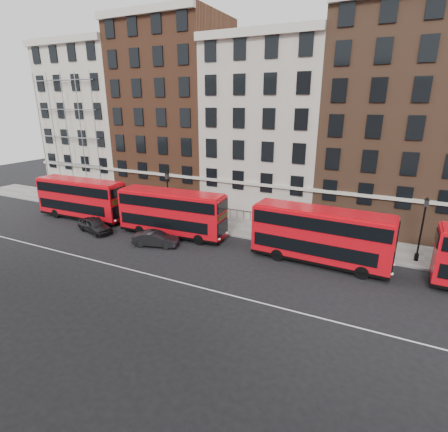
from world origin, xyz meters
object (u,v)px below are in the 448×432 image
at_px(bus_a, 81,198).
at_px(car_rear, 95,225).
at_px(bus_c, 320,235).
at_px(car_front, 156,239).
at_px(bus_b, 172,212).

relative_size(bus_a, car_rear, 2.50).
relative_size(bus_c, car_rear, 2.56).
bearing_deg(bus_a, car_rear, -32.09).
bearing_deg(car_front, car_rear, 72.59).
distance_m(bus_c, car_rear, 21.67).
height_order(bus_b, car_front, bus_b).
xyz_separation_m(bus_a, car_rear, (4.47, -2.64, -1.65)).
relative_size(bus_c, car_front, 2.66).
height_order(bus_a, car_front, bus_a).
xyz_separation_m(bus_b, car_rear, (-7.45, -2.64, -1.65)).
bearing_deg(car_front, bus_a, 60.81).
bearing_deg(bus_b, car_front, -91.35).
distance_m(bus_b, car_front, 3.31).
bearing_deg(bus_b, car_rear, -163.86).
height_order(bus_c, car_front, bus_c).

